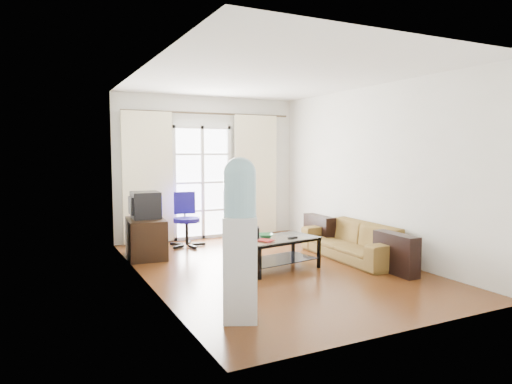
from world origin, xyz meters
TOP-DOWN VIEW (x-y plane):
  - floor at (0.00, 0.00)m, footprint 5.20×5.20m
  - ceiling at (0.00, 0.00)m, footprint 5.20×5.20m
  - wall_back at (0.00, 2.60)m, footprint 3.60×0.02m
  - wall_front at (0.00, -2.60)m, footprint 3.60×0.02m
  - wall_left at (-1.80, 0.00)m, footprint 0.02×5.20m
  - wall_right at (1.80, 0.00)m, footprint 0.02×5.20m
  - french_door at (-0.15, 2.54)m, footprint 1.16×0.06m
  - curtain_rod at (0.00, 2.50)m, footprint 3.30×0.04m
  - curtain_left at (-1.20, 2.48)m, footprint 0.90×0.07m
  - curtain_right at (0.95, 2.48)m, footprint 0.90×0.07m
  - radiator at (0.80, 2.50)m, footprint 0.64×0.12m
  - sofa at (1.39, -0.05)m, footprint 1.95×0.85m
  - coffee_table at (0.02, -0.11)m, footprint 1.19×0.80m
  - bowl at (-0.14, -0.02)m, footprint 0.37×0.37m
  - book at (-0.33, -0.28)m, footprint 0.35×0.36m
  - remote at (0.20, -0.21)m, footprint 0.15×0.05m
  - tv_stand at (-1.49, 1.45)m, footprint 0.63×0.89m
  - crt_tv at (-1.48, 1.52)m, footprint 0.48×0.47m
  - task_chair at (-0.65, 1.98)m, footprint 0.73×0.73m
  - water_cooler at (-1.27, -1.66)m, footprint 0.43×0.43m

SIDE VIEW (x-z plane):
  - floor at x=0.00m, z-range 0.00..0.00m
  - sofa at x=1.39m, z-range 0.00..0.56m
  - task_chair at x=-0.65m, z-range -0.19..0.76m
  - coffee_table at x=0.02m, z-range 0.07..0.51m
  - tv_stand at x=-1.49m, z-range 0.00..0.61m
  - radiator at x=0.80m, z-range 0.01..0.65m
  - remote at x=0.20m, z-range 0.45..0.47m
  - book at x=-0.33m, z-range 0.45..0.47m
  - bowl at x=-0.14m, z-range 0.45..0.51m
  - crt_tv at x=-1.48m, z-range 0.61..1.03m
  - water_cooler at x=-1.27m, z-range 0.04..1.65m
  - french_door at x=-0.15m, z-range 0.00..2.15m
  - curtain_left at x=-1.20m, z-range 0.02..2.38m
  - curtain_right at x=0.95m, z-range 0.02..2.38m
  - wall_back at x=0.00m, z-range 0.00..2.70m
  - wall_front at x=0.00m, z-range 0.00..2.70m
  - wall_left at x=-1.80m, z-range 0.00..2.70m
  - wall_right at x=1.80m, z-range 0.00..2.70m
  - curtain_rod at x=0.00m, z-range 2.36..2.40m
  - ceiling at x=0.00m, z-range 2.70..2.70m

